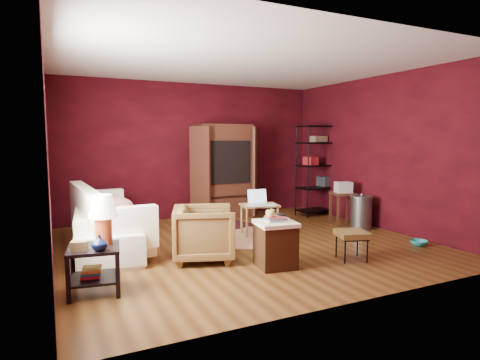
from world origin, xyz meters
The scene contains 18 objects.
room centered at (-0.04, -0.01, 1.40)m, with size 5.54×5.04×2.84m.
sofa centered at (-2.02, 0.58, 0.43)m, with size 2.22×0.65×0.87m, color white.
armchair centered at (-0.87, -0.48, 0.41)m, with size 0.80×0.75×0.82m, color black.
pet_bowl_steel centered at (1.80, -0.30, 0.13)m, with size 0.26×0.06×0.26m, color #AFB0B6.
pet_bowl_turquoise centered at (2.41, -1.24, 0.13)m, with size 0.26×0.08×0.26m, color teal.
vase centered at (-2.31, -1.27, 0.58)m, with size 0.16×0.17×0.16m, color #0B1338.
mug centered at (-0.23, -1.18, 0.73)m, with size 0.12×0.09×0.12m, color #D6C968.
side_table centered at (-2.29, -1.04, 0.63)m, with size 0.60×0.60×1.05m.
sofa_cushions centered at (-2.02, 0.60, 0.43)m, with size 0.99×2.16×0.88m.
hamper centered at (-0.14, -1.17, 0.31)m, with size 0.55×0.55×0.69m.
footstool centered at (0.95, -1.36, 0.35)m, with size 0.49×0.49×0.40m.
rug_round centered at (0.16, 0.41, 0.01)m, with size 1.83×1.83×0.01m.
rug_oriental centered at (0.10, 1.28, 0.02)m, with size 1.40×1.18×0.01m.
laptop_desk centered at (0.48, 0.45, 0.48)m, with size 0.70×0.58×0.77m.
tv_armoire centered at (0.55, 2.16, 1.02)m, with size 1.54×0.81×1.95m.
wire_shelving centered at (2.53, 1.55, 1.06)m, with size 0.99×0.51×1.94m.
small_stand centered at (2.34, 0.50, 0.62)m, with size 0.51×0.51×0.83m.
trash_can centered at (2.42, 0.07, 0.31)m, with size 0.43×0.43×0.66m.
Camera 1 is at (-2.73, -5.55, 1.67)m, focal length 30.00 mm.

